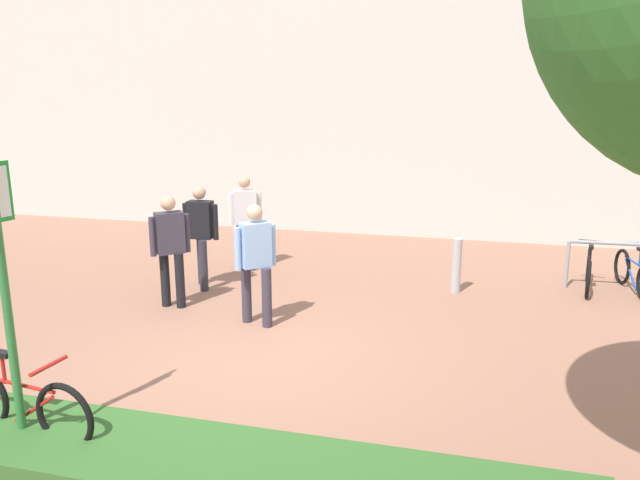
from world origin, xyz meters
name	(u,v)px	position (x,y,z in m)	size (l,w,h in m)	color
ground_plane	(256,360)	(0.00, 0.00, 0.00)	(60.00, 60.00, 0.00)	#936651
building_facade	(371,9)	(0.00, 7.72, 5.00)	(28.00, 1.20, 10.00)	silver
planter_strip	(188,461)	(0.21, -2.25, 0.08)	(7.00, 1.10, 0.16)	#336028
parking_sign_post	(2,266)	(-1.48, -2.25, 1.72)	(0.08, 0.36, 2.65)	#2D7238
bike_at_sign	(22,404)	(-1.52, -2.17, 0.35)	(1.67, 0.42, 0.86)	black
bike_rack_cluster	(633,271)	(5.07, 4.04, 0.35)	(2.11, 1.60, 0.83)	#99999E
bollard_steel	(456,266)	(2.25, 3.31, 0.45)	(0.16, 0.16, 0.90)	#ADADB2
person_casual_tan	(256,257)	(-0.41, 1.15, 0.98)	(0.48, 0.45, 1.72)	#383342
person_suited_navy	(170,244)	(-1.90, 1.52, 0.98)	(0.47, 0.45, 1.72)	black
person_suited_dark	(201,230)	(-1.87, 2.53, 0.98)	(0.61, 0.48, 1.72)	#2D2D38
person_shirt_white	(245,216)	(-1.59, 3.80, 0.98)	(0.56, 0.39, 1.72)	#2D2D38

